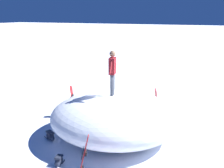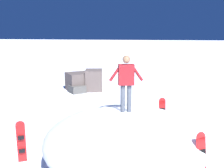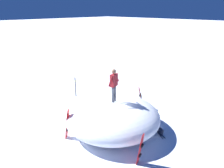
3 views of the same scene
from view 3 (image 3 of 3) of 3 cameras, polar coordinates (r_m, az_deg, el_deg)
The scene contains 9 objects.
ground at distance 12.17m, azimuth -2.70°, elevation -12.21°, with size 240.00×240.00×0.00m, color white.
snow_mound at distance 11.81m, azimuth 0.08°, elevation -8.36°, with size 5.20×5.05×1.75m, color white.
snowboarder_standing at distance 11.00m, azimuth 0.49°, elevation 0.24°, with size 0.36×1.04×1.75m.
snowboard_primary_upright at distance 9.56m, azimuth 7.52°, elevation -16.48°, with size 0.29×0.32×1.55m.
snowboard_secondary_upright at distance 14.43m, azimuth 7.58°, elevation -3.59°, with size 0.47×0.43×1.52m.
snowboard_tertiary_upright at distance 11.37m, azimuth -11.62°, elevation -10.05°, with size 0.37×0.38×1.66m.
backpack_near at distance 13.72m, azimuth 10.52°, elevation -7.87°, with size 0.32×0.54×0.32m.
backpack_far at distance 12.02m, azimuth 12.54°, elevation -12.15°, with size 0.69×0.48×0.35m.
trail_marker_pole at distance 16.51m, azimuth -9.59°, elevation -0.62°, with size 0.10×0.10×1.51m.
Camera 3 is at (7.60, -7.06, 6.37)m, focal length 34.78 mm.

